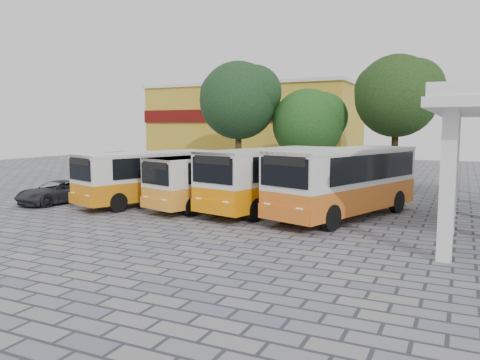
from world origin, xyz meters
The scene contains 10 objects.
ground centered at (0.00, 0.00, 0.00)m, with size 90.00×90.00×0.00m, color slate.
shophouse_block centered at (-11.00, 25.99, 4.16)m, with size 20.40×10.40×8.30m.
bus_far_left centered at (-7.04, 2.44, 1.63)m, with size 4.79×8.31×2.81m.
bus_centre_left centered at (-3.30, 2.98, 1.56)m, with size 4.41×7.93×2.69m.
bus_centre_right centered at (-0.35, 3.46, 1.78)m, with size 4.57×8.99×3.08m.
bus_far_right centered at (3.41, 3.17, 1.83)m, with size 5.39×9.37×3.17m.
tree_left centered at (-6.73, 13.24, 6.26)m, with size 5.98×5.70×8.93m.
tree_middle centered at (-1.92, 14.80, 4.52)m, with size 5.37×5.11×6.91m.
tree_right centered at (4.13, 15.06, 6.39)m, with size 5.78×5.50×8.96m.
parked_car centered at (-11.72, 0.50, 0.61)m, with size 2.04×4.42×1.23m, color #212128.
Camera 1 is at (8.21, -18.05, 4.15)m, focal length 35.00 mm.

